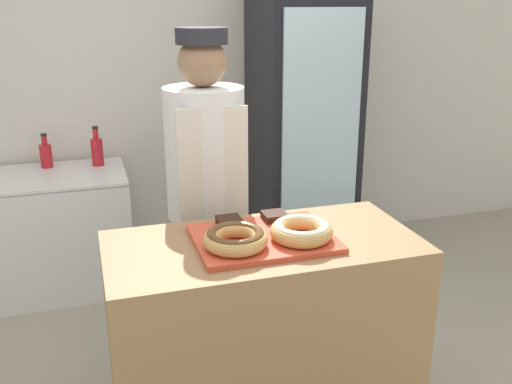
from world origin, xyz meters
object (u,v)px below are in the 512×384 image
(serving_tray, at_px, (263,239))
(bottle_red_b, at_px, (97,150))
(baker_person, at_px, (207,200))
(donut_chocolate_glaze, at_px, (236,238))
(bottle_red, at_px, (46,155))
(beverage_fridge, at_px, (302,128))
(brownie_back_right, at_px, (275,216))
(donut_light_glaze, at_px, (301,230))
(chest_freezer, at_px, (58,231))
(brownie_back_left, at_px, (229,221))

(serving_tray, xyz_separation_m, bottle_red_b, (-0.58, 1.88, -0.05))
(serving_tray, bearing_deg, baker_person, 99.44)
(donut_chocolate_glaze, bearing_deg, baker_person, 87.11)
(bottle_red, bearing_deg, beverage_fridge, -6.35)
(donut_chocolate_glaze, distance_m, brownie_back_right, 0.33)
(donut_light_glaze, distance_m, brownie_back_right, 0.23)
(brownie_back_right, bearing_deg, bottle_red, 119.88)
(donut_light_glaze, bearing_deg, chest_freezer, 119.41)
(bottle_red, bearing_deg, bottle_red_b, -8.01)
(beverage_fridge, xyz_separation_m, chest_freezer, (-1.74, 0.01, -0.59))
(serving_tray, relative_size, bottle_red_b, 2.07)
(baker_person, xyz_separation_m, bottle_red, (-0.82, 1.32, -0.04))
(donut_chocolate_glaze, distance_m, brownie_back_left, 0.23)
(donut_light_glaze, bearing_deg, bottle_red, 117.73)
(bottle_red_b, bearing_deg, brownie_back_right, -68.31)
(bottle_red_b, bearing_deg, chest_freezer, -154.55)
(chest_freezer, distance_m, bottle_red_b, 0.60)
(bottle_red_b, bearing_deg, serving_tray, -72.75)
(serving_tray, height_order, baker_person, baker_person)
(serving_tray, height_order, brownie_back_right, brownie_back_right)
(brownie_back_left, height_order, baker_person, baker_person)
(donut_light_glaze, distance_m, chest_freezer, 2.17)
(chest_freezer, relative_size, bottle_red, 4.02)
(baker_person, height_order, bottle_red_b, baker_person)
(beverage_fridge, relative_size, chest_freezer, 2.14)
(beverage_fridge, height_order, bottle_red, beverage_fridge)
(brownie_back_right, bearing_deg, chest_freezer, 121.97)
(baker_person, bearing_deg, chest_freezer, 124.80)
(serving_tray, bearing_deg, beverage_fridge, 63.80)
(serving_tray, distance_m, bottle_red_b, 1.97)
(serving_tray, xyz_separation_m, brownie_back_left, (-0.10, 0.16, 0.03))
(bottle_red_b, bearing_deg, bottle_red, 171.99)
(baker_person, distance_m, beverage_fridge, 1.47)
(brownie_back_right, bearing_deg, serving_tray, -123.12)
(beverage_fridge, height_order, bottle_red_b, beverage_fridge)
(serving_tray, xyz_separation_m, donut_light_glaze, (0.14, -0.07, 0.05))
(brownie_back_left, bearing_deg, donut_chocolate_glaze, -98.44)
(brownie_back_left, bearing_deg, baker_person, 89.95)
(brownie_back_left, relative_size, chest_freezer, 0.11)
(brownie_back_left, xyz_separation_m, beverage_fridge, (0.95, 1.58, 0.01))
(serving_tray, xyz_separation_m, chest_freezer, (-0.89, 1.74, -0.55))
(beverage_fridge, distance_m, bottle_red, 1.78)
(donut_light_glaze, relative_size, bottle_red_b, 0.94)
(donut_chocolate_glaze, distance_m, bottle_red, 2.15)
(beverage_fridge, bearing_deg, serving_tray, -116.20)
(bottle_red_b, bearing_deg, brownie_back_left, -74.39)
(donut_chocolate_glaze, distance_m, chest_freezer, 2.05)
(beverage_fridge, relative_size, bottle_red, 8.61)
(baker_person, xyz_separation_m, chest_freezer, (-0.78, 1.13, -0.53))
(serving_tray, height_order, bottle_red_b, bottle_red_b)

